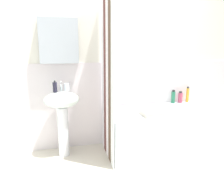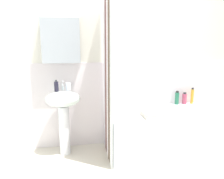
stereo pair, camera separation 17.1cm
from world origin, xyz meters
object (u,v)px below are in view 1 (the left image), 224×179
Objects in this scene: soap_dispenser at (55,87)px; lotion_bottle at (188,95)px; shampoo_bottle at (180,97)px; sink at (62,110)px; toothbrush_cup at (67,87)px; towel_folded at (153,113)px; bathtub at (158,130)px; conditioner_bottle at (173,97)px.

soap_dispenser reaches higher than lotion_bottle.
sink is at bearing -175.80° from shampoo_bottle.
sink is 8.97× the size of toothbrush_cup.
shampoo_bottle reaches higher than towel_folded.
bathtub is (1.20, -0.22, -0.62)m from toothbrush_cup.
bathtub is at bearing -141.86° from conditioner_bottle.
soap_dispenser is at bearing -176.26° from conditioner_bottle.
towel_folded is (1.18, -0.36, -0.31)m from soap_dispenser.
toothbrush_cup is 0.48× the size of conditioner_bottle.
toothbrush_cup reaches higher than shampoo_bottle.
shampoo_bottle is 0.12m from conditioner_bottle.
toothbrush_cup is at bearing 169.48° from bathtub.
bathtub is 0.78m from lotion_bottle.
conditioner_bottle is (1.56, 0.06, -0.23)m from toothbrush_cup.
soap_dispenser is 1.27m from towel_folded.
lotion_bottle is at bearing -0.44° from conditioner_bottle.
soap_dispenser is 0.84× the size of shampoo_bottle.
shampoo_bottle is at bearing 179.43° from lotion_bottle.
toothbrush_cup is 1.15m from towel_folded.
toothbrush_cup is at bearing -177.82° from conditioner_bottle.
lotion_bottle is at bearing -0.57° from shampoo_bottle.
sink reaches higher than lotion_bottle.
toothbrush_cup reaches higher than sink.
toothbrush_cup reaches higher than towel_folded.
shampoo_bottle is (1.75, 0.13, 0.03)m from sink.
toothbrush_cup is at bearing 19.75° from soap_dispenser.
soap_dispenser is 1.55× the size of toothbrush_cup.
bathtub is 5.82× the size of lotion_bottle.
bathtub is 7.01× the size of conditioner_bottle.
toothbrush_cup is at bearing 158.42° from towel_folded.
towel_folded is at bearing -16.82° from soap_dispenser.
sink is at bearing -175.47° from conditioner_bottle.
towel_folded is at bearing -17.04° from sink.
shampoo_bottle reaches higher than bathtub.
soap_dispenser reaches higher than conditioner_bottle.
sink is 0.29m from toothbrush_cup.
sink is 4.28× the size of conditioner_bottle.
soap_dispenser is (-0.07, 0.02, 0.29)m from sink.
soap_dispenser is at bearing 166.50° from sink.
towel_folded is at bearing -21.58° from toothbrush_cup.
towel_folded is (-0.53, -0.47, -0.06)m from conditioner_bottle.
bathtub is at bearing -10.52° from toothbrush_cup.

